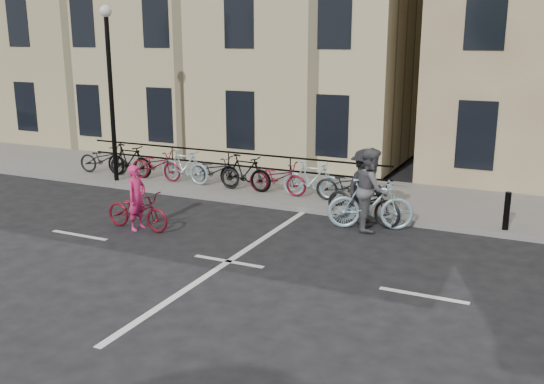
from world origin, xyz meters
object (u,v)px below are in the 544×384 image
at_px(cyclist_pink, 137,207).
at_px(cyclist_grey, 371,197).
at_px(lamp_post, 110,72).
at_px(cyclist_dark, 364,194).

xyz_separation_m(cyclist_pink, cyclist_grey, (5.05, 2.42, 0.26)).
xyz_separation_m(lamp_post, cyclist_dark, (8.19, -0.58, -2.75)).
bearing_deg(cyclist_dark, lamp_post, 101.26).
relative_size(lamp_post, cyclist_pink, 2.96).
height_order(lamp_post, cyclist_pink, lamp_post).
xyz_separation_m(lamp_post, cyclist_pink, (3.44, -3.41, -2.94)).
height_order(cyclist_pink, cyclist_grey, cyclist_grey).
height_order(lamp_post, cyclist_dark, lamp_post).
xyz_separation_m(cyclist_pink, cyclist_dark, (4.75, 2.83, 0.19)).
height_order(cyclist_pink, cyclist_dark, cyclist_dark).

